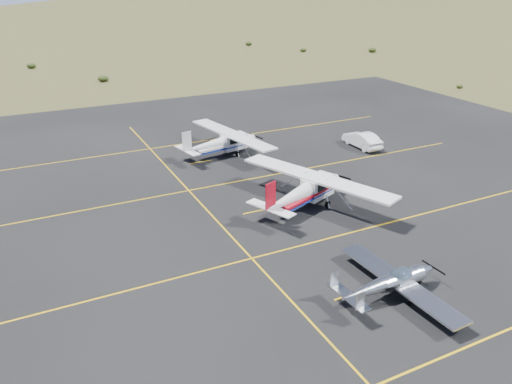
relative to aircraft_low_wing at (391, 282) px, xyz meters
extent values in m
plane|color=#383D1C|center=(1.25, 4.46, -0.85)|extent=(1600.00, 1600.00, 0.00)
cube|color=black|center=(1.25, 11.46, -0.85)|extent=(72.00, 72.00, 0.02)
cube|color=silver|center=(0.60, 0.02, -0.17)|extent=(1.61, 8.15, 0.11)
ellipsoid|color=#99BFD8|center=(0.60, 0.02, 0.26)|extent=(1.51, 0.90, 0.74)
cube|color=silver|center=(-2.73, -0.10, 0.08)|extent=(0.73, 2.72, 0.05)
cube|color=silver|center=(-2.83, -1.10, 0.48)|extent=(0.50, 0.07, 0.90)
cube|color=silver|center=(-2.90, 0.88, 0.48)|extent=(0.50, 0.07, 0.90)
cylinder|color=black|center=(2.04, 0.08, -0.69)|extent=(0.31, 0.09, 0.31)
cylinder|color=black|center=(0.46, -1.06, -0.66)|extent=(0.36, 0.11, 0.36)
cylinder|color=black|center=(0.38, 1.10, -0.66)|extent=(0.36, 0.11, 0.36)
cube|color=white|center=(2.93, 11.45, 0.33)|extent=(2.76, 2.11, 1.51)
cube|color=white|center=(2.72, 11.37, 1.11)|extent=(6.22, 12.03, 0.16)
cube|color=black|center=(2.93, 11.45, 0.64)|extent=(2.15, 1.90, 0.61)
cube|color=#AC0E1E|center=(1.58, 10.91, 0.22)|extent=(5.66, 3.30, 0.20)
cube|color=#AC0E1E|center=(-1.93, 9.48, 1.39)|extent=(0.91, 0.43, 1.79)
cube|color=white|center=(-1.93, 9.48, 0.50)|extent=(2.12, 3.62, 0.07)
cylinder|color=black|center=(4.27, 12.00, -0.64)|extent=(0.41, 0.25, 0.40)
cylinder|color=black|center=(3.06, 10.24, -0.59)|extent=(0.51, 0.32, 0.49)
cylinder|color=black|center=(2.18, 12.41, -0.59)|extent=(0.51, 0.32, 0.49)
cube|color=white|center=(1.92, 23.91, 0.24)|extent=(2.45, 1.59, 1.39)
cube|color=white|center=(1.72, 23.87, 0.97)|extent=(3.66, 11.46, 0.14)
cube|color=black|center=(1.92, 23.91, 0.53)|extent=(1.85, 1.51, 0.57)
cube|color=white|center=(0.60, 23.67, 0.14)|extent=(5.30, 2.13, 0.19)
cube|color=white|center=(-2.85, 23.02, 1.23)|extent=(0.88, 0.23, 1.65)
cube|color=white|center=(-2.85, 23.02, 0.40)|extent=(1.37, 3.39, 0.06)
cylinder|color=black|center=(3.24, 24.16, -0.65)|extent=(0.38, 0.17, 0.37)
cylinder|color=black|center=(1.81, 22.79, -0.61)|extent=(0.47, 0.22, 0.45)
cylinder|color=black|center=(1.41, 24.92, -0.61)|extent=(0.47, 0.22, 0.45)
imported|color=white|center=(13.46, 19.98, -0.11)|extent=(1.59, 4.46, 1.47)
camera|label=1|loc=(-15.62, -16.03, 14.41)|focal=35.00mm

